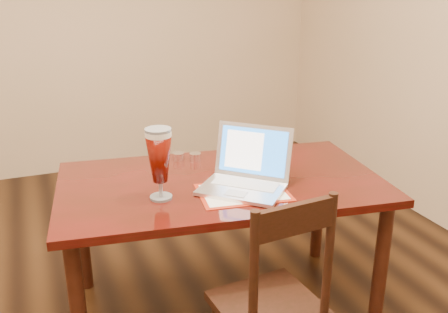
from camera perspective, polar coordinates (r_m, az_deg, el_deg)
name	(u,v)px	position (r m, az deg, el deg)	size (l,w,h in m)	color
dining_table	(220,194)	(2.37, -0.51, -4.32)	(1.61, 1.04, 1.02)	#490B09
dining_chair	(273,305)	(2.00, 5.61, -16.49)	(0.41, 0.40, 0.91)	black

